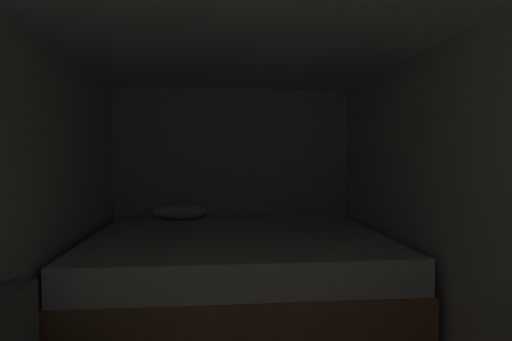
{
  "coord_description": "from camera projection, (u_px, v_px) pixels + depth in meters",
  "views": [
    {
      "loc": [
        -0.18,
        -0.25,
        1.37
      ],
      "look_at": [
        0.11,
        2.74,
        1.26
      ],
      "focal_mm": 29.93,
      "sensor_mm": 36.0,
      "label": 1
    }
  ],
  "objects": [
    {
      "name": "bed",
      "position": [
        237.0,
        279.0,
        3.4
      ],
      "size": [
        2.28,
        1.97,
        0.9
      ],
      "color": "#9E7247",
      "rests_on": "ground"
    },
    {
      "name": "ceiling_slab",
      "position": [
        252.0,
        7.0,
        2.04
      ],
      "size": [
        2.5,
        4.67,
        0.05
      ],
      "primitive_type": "cube",
      "color": "white",
      "rests_on": "wall_left"
    },
    {
      "name": "wall_right",
      "position": [
        489.0,
        221.0,
        2.19
      ],
      "size": [
        0.05,
        4.67,
        2.05
      ],
      "primitive_type": "cube",
      "color": "silver",
      "rests_on": "ground"
    },
    {
      "name": "wall_back",
      "position": [
        232.0,
        188.0,
        4.43
      ],
      "size": [
        2.5,
        0.05,
        2.05
      ],
      "primitive_type": "cube",
      "color": "silver",
      "rests_on": "ground"
    }
  ]
}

